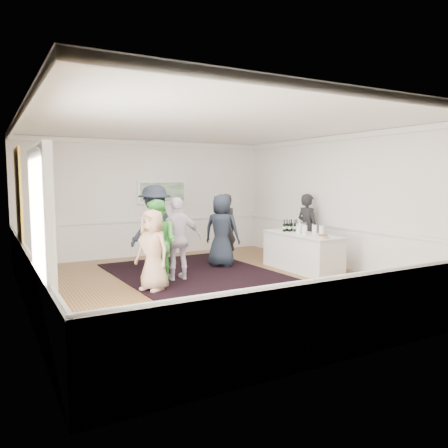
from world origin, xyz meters
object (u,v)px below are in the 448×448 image
guest_lilac (178,239)px  nut_bowl (323,236)px  serving_table (302,252)px  guest_navy (222,230)px  guest_green (158,242)px  guest_tan (153,250)px  ice_bucket (301,228)px  guest_dark_b (224,229)px  bartender (307,228)px  guest_dark_a (155,228)px

guest_lilac → nut_bowl: guest_lilac is taller
serving_table → guest_navy: (-1.44, 1.31, 0.45)m
guest_green → guest_tan: bearing=-64.6°
guest_green → ice_bucket: bearing=56.2°
guest_dark_b → nut_bowl: size_ratio=6.65×
serving_table → ice_bucket: size_ratio=8.28×
bartender → guest_dark_b: bearing=58.2°
serving_table → nut_bowl: nut_bowl is taller
guest_navy → serving_table: bearing=-175.0°
serving_table → guest_dark_a: (-3.03, 1.64, 0.57)m
serving_table → guest_dark_a: guest_dark_a is taller
serving_table → guest_navy: bearing=137.8°
guest_green → guest_lilac: size_ratio=0.98×
guest_navy → ice_bucket: guest_navy is taller
guest_green → guest_lilac: bearing=77.9°
bartender → guest_navy: bearing=69.0°
bartender → guest_dark_b: 2.13m
bartender → guest_lilac: (-3.66, -0.20, -0.00)m
ice_bucket → bartender: bearing=40.0°
ice_bucket → nut_bowl: (-0.19, -0.98, -0.08)m
guest_green → nut_bowl: (3.33, -1.15, 0.04)m
bartender → guest_navy: guest_navy is taller
guest_dark_b → guest_navy: bearing=54.7°
bartender → guest_navy: (-2.17, 0.61, 0.00)m
guest_green → ice_bucket: guest_green is taller
bartender → guest_dark_b: bartender is taller
guest_dark_a → guest_dark_b: guest_dark_a is taller
guest_tan → guest_lilac: size_ratio=0.89×
bartender → nut_bowl: size_ratio=6.67×
guest_dark_b → ice_bucket: 1.95m
guest_lilac → bartender: bearing=-173.1°
guest_tan → guest_lilac: bearing=99.8°
guest_dark_b → guest_green: bearing=33.0°
guest_dark_a → nut_bowl: size_ratio=7.55×
guest_dark_a → guest_dark_b: bearing=159.5°
serving_table → guest_tan: bearing=-178.8°
guest_green → guest_dark_a: bearing=131.4°
serving_table → nut_bowl: (-0.11, -0.83, 0.47)m
bartender → ice_bucket: (-0.66, -0.55, 0.10)m
bartender → guest_lilac: 3.67m
guest_dark_a → ice_bucket: size_ratio=7.73×
guest_navy → guest_dark_a: bearing=35.4°
guest_tan → guest_dark_b: (2.53, 1.72, 0.10)m
guest_tan → guest_dark_a: guest_dark_a is taller
guest_green → nut_bowl: guest_green is taller
guest_tan → nut_bowl: (3.59, -0.76, 0.12)m
guest_green → guest_dark_b: bearing=89.2°
guest_navy → guest_tan: bearing=78.6°
guest_lilac → guest_dark_b: 2.10m
serving_table → guest_dark_b: bearing=125.5°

